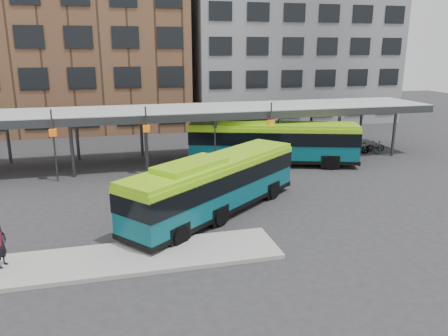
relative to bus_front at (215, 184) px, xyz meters
The scene contains 9 objects.
ground 2.13m from the bus_front, 83.20° to the right, with size 120.00×120.00×0.00m, color #28282B.
boarding_island 7.04m from the bus_front, 141.31° to the right, with size 14.00×3.00×0.18m, color gray.
canopy 11.79m from the bus_front, 89.52° to the left, with size 40.00×6.53×4.80m.
building_brick 33.57m from the bus_front, 107.77° to the left, with size 26.00×14.00×22.00m, color brown.
building_grey 35.68m from the bus_front, 62.26° to the left, with size 24.00×14.00×20.00m, color slate.
bus_front is the anchor object (origin of this frame).
bus_rear 11.18m from the bus_front, 54.17° to the left, with size 12.75×6.43×3.46m.
pedestrian 10.41m from the bus_front, 157.83° to the right, with size 0.65×0.80×1.88m.
bike_rack 17.45m from the bus_front, 37.89° to the left, with size 7.38×1.86×1.07m.
Camera 1 is at (-5.12, -20.07, 8.56)m, focal length 35.00 mm.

